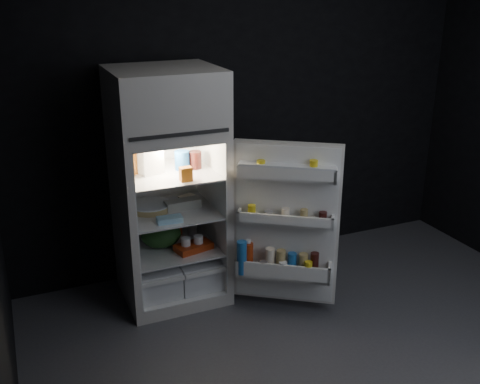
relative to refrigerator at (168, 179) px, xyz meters
name	(u,v)px	position (x,y,z in m)	size (l,w,h in m)	color
floor	(349,363)	(0.80, -1.32, -0.96)	(4.00, 3.40, 0.00)	#4C4C51
wall_back	(245,108)	(0.80, 0.38, 0.39)	(4.00, 0.00, 2.70)	black
refrigerator	(168,179)	(0.00, 0.00, 0.00)	(0.76, 0.71, 1.78)	silver
fridge_door	(285,228)	(0.69, -0.59, -0.27)	(0.70, 0.56, 1.22)	silver
milk_jug	(148,157)	(-0.13, 0.00, 0.19)	(0.16, 0.16, 0.24)	white
mayo_jar	(182,160)	(0.11, -0.02, 0.14)	(0.11, 0.11, 0.14)	#1F5EAA
jam_jar	(195,160)	(0.21, -0.03, 0.14)	(0.09, 0.09, 0.13)	#33110E
amber_bottle	(133,159)	(-0.24, 0.03, 0.18)	(0.08, 0.08, 0.22)	#B3611C
small_carton	(186,174)	(0.06, -0.27, 0.12)	(0.08, 0.06, 0.10)	#C06316
egg_carton	(183,204)	(0.09, -0.05, -0.19)	(0.27, 0.10, 0.07)	#99998B
pie	(151,207)	(-0.14, 0.03, -0.21)	(0.32, 0.32, 0.04)	tan
flat_package	(170,219)	(-0.07, -0.26, -0.21)	(0.18, 0.09, 0.04)	#91C5E0
wrapped_pkg	(188,199)	(0.17, 0.06, -0.20)	(0.13, 0.10, 0.05)	#F2E1C6
produce_bag	(161,235)	(-0.08, -0.02, -0.43)	(0.31, 0.26, 0.20)	#193815
yogurt_tray	(194,247)	(0.13, -0.17, -0.50)	(0.28, 0.15, 0.05)	#9E2D0D
small_can_red	(178,229)	(0.11, 0.15, -0.48)	(0.06, 0.06, 0.09)	#9E2D0D
small_can_silver	(193,229)	(0.21, 0.10, -0.48)	(0.07, 0.07, 0.09)	#BAB9BE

